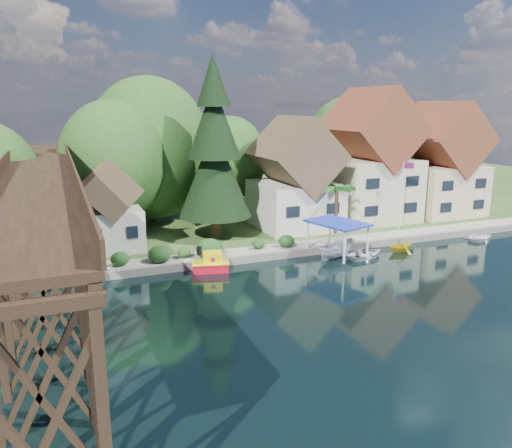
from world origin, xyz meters
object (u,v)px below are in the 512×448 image
at_px(palm_tree, 337,189).
at_px(boat_white_b, 481,236).
at_px(boat_yellow, 401,244).
at_px(trestle_bridge, 42,221).
at_px(house_left, 295,181).
at_px(boat_white_a, 366,253).
at_px(house_center, 369,164).
at_px(conifer, 214,152).
at_px(house_right, 439,167).
at_px(shed, 110,211).
at_px(tugboat, 211,264).
at_px(flagpole, 403,188).
at_px(boat_canopy, 337,243).

xyz_separation_m(palm_tree, boat_white_b, (12.70, -5.67, -4.42)).
bearing_deg(boat_yellow, trestle_bridge, 89.49).
distance_m(house_left, boat_white_a, 11.53).
bearing_deg(house_center, conifer, -175.06).
height_order(palm_tree, boat_white_b, palm_tree).
xyz_separation_m(house_right, boat_yellow, (-12.52, -10.09, -5.09)).
bearing_deg(house_left, boat_white_a, -81.00).
height_order(trestle_bridge, house_center, house_center).
distance_m(conifer, boat_yellow, 18.42).
relative_size(house_left, shed, 1.40).
bearing_deg(house_left, shed, -175.23).
height_order(trestle_bridge, tugboat, trestle_bridge).
distance_m(trestle_bridge, flagpole, 32.76).
distance_m(shed, boat_white_a, 21.83).
relative_size(trestle_bridge, boat_canopy, 7.96).
bearing_deg(boat_white_b, boat_white_a, 77.90).
bearing_deg(tugboat, house_left, 37.91).
height_order(conifer, tugboat, conifer).
xyz_separation_m(trestle_bridge, house_right, (41.00, 10.83, 0.43)).
bearing_deg(flagpole, trestle_bridge, -169.98).
xyz_separation_m(shed, boat_white_b, (33.16, -8.11, -3.49)).
bearing_deg(shed, tugboat, -48.81).
distance_m(tugboat, boat_yellow, 17.00).
xyz_separation_m(shed, flagpole, (27.25, -3.63, 0.78)).
height_order(house_left, boat_yellow, house_left).
distance_m(tugboat, boat_white_b, 26.66).
height_order(trestle_bridge, house_left, house_left).
bearing_deg(tugboat, boat_white_b, -1.44).
distance_m(shed, flagpole, 27.50).
bearing_deg(boat_yellow, flagpole, -39.21).
bearing_deg(boat_white_b, boat_yellow, 77.52).
xyz_separation_m(house_center, house_right, (9.00, -0.50, -0.64)).
distance_m(trestle_bridge, conifer, 17.70).
height_order(flagpole, boat_white_b, flagpole).
bearing_deg(conifer, boat_white_a, -42.46).
bearing_deg(trestle_bridge, boat_white_a, 1.06).
bearing_deg(house_center, boat_white_a, -124.08).
xyz_separation_m(house_left, house_center, (9.00, 0.50, 1.28)).
bearing_deg(house_left, palm_tree, -57.98).
bearing_deg(house_left, house_right, 0.00).
bearing_deg(shed, house_right, 2.39).
relative_size(trestle_bridge, conifer, 2.69).
bearing_deg(tugboat, house_right, 16.87).
height_order(house_right, palm_tree, house_right).
bearing_deg(trestle_bridge, tugboat, 9.29).
bearing_deg(house_right, house_left, -180.00).
relative_size(house_center, boat_white_a, 3.74).
distance_m(palm_tree, tugboat, 15.39).
xyz_separation_m(house_center, boat_yellow, (-3.52, -10.59, -5.73)).
relative_size(boat_white_a, boat_yellow, 1.43).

